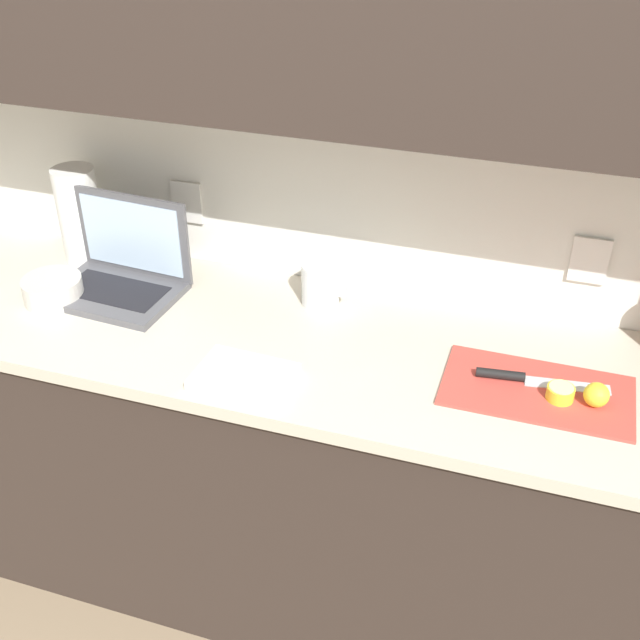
{
  "coord_description": "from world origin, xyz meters",
  "views": [
    {
      "loc": [
        0.65,
        -1.53,
        2.02
      ],
      "look_at": [
        0.16,
        -0.01,
        0.97
      ],
      "focal_mm": 45.0,
      "sensor_mm": 36.0,
      "label": 1
    }
  ],
  "objects": [
    {
      "name": "bowl_white",
      "position": [
        -0.58,
        -0.02,
        0.93
      ],
      "size": [
        0.16,
        0.16,
        0.06
      ],
      "color": "beige",
      "rests_on": "counter_unit"
    },
    {
      "name": "lemon_half_cut",
      "position": [
        0.72,
        -0.05,
        0.92
      ],
      "size": [
        0.06,
        0.06,
        0.03
      ],
      "color": "yellow",
      "rests_on": "cutting_board"
    },
    {
      "name": "counter_unit",
      "position": [
        -0.02,
        0.0,
        0.46
      ],
      "size": [
        2.57,
        0.6,
        0.89
      ],
      "color": "#332823",
      "rests_on": "ground_plane"
    },
    {
      "name": "ground_plane",
      "position": [
        0.0,
        0.0,
        0.0
      ],
      "size": [
        12.0,
        12.0,
        0.0
      ],
      "primitive_type": "plane",
      "color": "#847056",
      "rests_on": "ground"
    },
    {
      "name": "paper_towel_roll",
      "position": [
        -0.63,
        0.21,
        1.03
      ],
      "size": [
        0.12,
        0.12,
        0.27
      ],
      "color": "white",
      "rests_on": "counter_unit"
    },
    {
      "name": "measuring_cup",
      "position": [
        0.09,
        0.18,
        0.95
      ],
      "size": [
        0.12,
        0.1,
        0.11
      ],
      "color": "silver",
      "rests_on": "counter_unit"
    },
    {
      "name": "dish_towel",
      "position": [
        0.03,
        -0.19,
        0.91
      ],
      "size": [
        0.23,
        0.17,
        0.02
      ],
      "primitive_type": "cube",
      "rotation": [
        0.0,
        0.0,
        -0.04
      ],
      "color": "silver",
      "rests_on": "counter_unit"
    },
    {
      "name": "cutting_board",
      "position": [
        0.68,
        -0.03,
        0.9
      ],
      "size": [
        0.42,
        0.23,
        0.01
      ],
      "primitive_type": "cube",
      "color": "#D1473D",
      "rests_on": "counter_unit"
    },
    {
      "name": "lemon_whole_beside",
      "position": [
        0.8,
        -0.04,
        0.93
      ],
      "size": [
        0.06,
        0.06,
        0.06
      ],
      "color": "yellow",
      "rests_on": "cutting_board"
    },
    {
      "name": "laptop",
      "position": [
        -0.43,
        0.09,
        0.95
      ],
      "size": [
        0.35,
        0.26,
        0.25
      ],
      "rotation": [
        0.0,
        0.0,
        -0.07
      ],
      "color": "#515156",
      "rests_on": "counter_unit"
    },
    {
      "name": "wall_back",
      "position": [
        0.0,
        0.23,
        1.56
      ],
      "size": [
        5.2,
        0.38,
        2.6
      ],
      "color": "white",
      "rests_on": "ground_plane"
    },
    {
      "name": "knife",
      "position": [
        0.63,
        -0.01,
        0.91
      ],
      "size": [
        0.3,
        0.06,
        0.02
      ],
      "rotation": [
        0.0,
        0.0,
        0.12
      ],
      "color": "silver",
      "rests_on": "cutting_board"
    }
  ]
}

